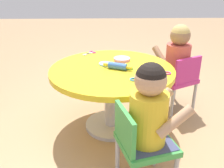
# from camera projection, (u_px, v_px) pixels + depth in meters

# --- Properties ---
(ground_plane) EXTENTS (10.00, 10.00, 0.00)m
(ground_plane) POSITION_uv_depth(u_px,v_px,m) (112.00, 126.00, 2.17)
(ground_plane) COLOR tan
(craft_table) EXTENTS (0.95, 0.95, 0.52)m
(craft_table) POSITION_uv_depth(u_px,v_px,m) (112.00, 82.00, 2.00)
(craft_table) COLOR silver
(craft_table) RESTS_ON ground
(child_chair_left) EXTENTS (0.37, 0.37, 0.54)m
(child_chair_left) POSITION_uv_depth(u_px,v_px,m) (141.00, 144.00, 1.47)
(child_chair_left) COLOR #B7B7BC
(child_chair_left) RESTS_ON ground
(seated_child_left) EXTENTS (0.35, 0.41, 0.51)m
(seated_child_left) POSITION_uv_depth(u_px,v_px,m) (150.00, 108.00, 1.38)
(seated_child_left) COLOR #3F4772
(seated_child_left) RESTS_ON ground
(child_chair_right) EXTENTS (0.40, 0.40, 0.54)m
(child_chair_right) POSITION_uv_depth(u_px,v_px,m) (178.00, 79.00, 2.30)
(child_chair_right) COLOR #B7B7BC
(child_chair_right) RESTS_ON ground
(seated_child_right) EXTENTS (0.43, 0.40, 0.51)m
(seated_child_right) POSITION_uv_depth(u_px,v_px,m) (178.00, 54.00, 2.24)
(seated_child_right) COLOR #3F4772
(seated_child_right) RESTS_ON ground
(rolling_pin) EXTENTS (0.11, 0.22, 0.05)m
(rolling_pin) POSITION_uv_depth(u_px,v_px,m) (118.00, 66.00, 1.93)
(rolling_pin) COLOR #3F72CC
(rolling_pin) RESTS_ON craft_table
(craft_scissors) EXTENTS (0.14, 0.13, 0.01)m
(craft_scissors) POSITION_uv_depth(u_px,v_px,m) (90.00, 53.00, 2.30)
(craft_scissors) COLOR silver
(craft_scissors) RESTS_ON craft_table
(playdough_blob_0) EXTENTS (0.14, 0.14, 0.02)m
(playdough_blob_0) POSITION_uv_depth(u_px,v_px,m) (122.00, 59.00, 2.12)
(playdough_blob_0) COLOR pink
(playdough_blob_0) RESTS_ON craft_table
(playdough_blob_1) EXTENTS (0.09, 0.09, 0.01)m
(playdough_blob_1) POSITION_uv_depth(u_px,v_px,m) (105.00, 64.00, 2.03)
(playdough_blob_1) COLOR #8CCCF2
(playdough_blob_1) RESTS_ON craft_table
(cookie_cutter_0) EXTENTS (0.06, 0.06, 0.01)m
(cookie_cutter_0) POSITION_uv_depth(u_px,v_px,m) (167.00, 73.00, 1.86)
(cookie_cutter_0) COLOR #D83FA5
(cookie_cutter_0) RESTS_ON craft_table
(cookie_cutter_1) EXTENTS (0.05, 0.05, 0.01)m
(cookie_cutter_1) POSITION_uv_depth(u_px,v_px,m) (133.00, 79.00, 1.75)
(cookie_cutter_1) COLOR #3F99D8
(cookie_cutter_1) RESTS_ON craft_table
(cookie_cutter_2) EXTENTS (0.05, 0.05, 0.01)m
(cookie_cutter_2) POSITION_uv_depth(u_px,v_px,m) (130.00, 69.00, 1.94)
(cookie_cutter_2) COLOR #4CB259
(cookie_cutter_2) RESTS_ON craft_table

